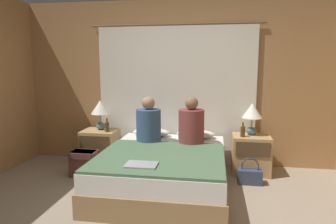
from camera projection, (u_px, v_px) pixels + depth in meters
name	position (u px, v px, depth m)	size (l,w,h in m)	color
ground_plane	(149.00, 222.00, 2.93)	(16.00, 16.00, 0.00)	gray
wall_back	(176.00, 83.00, 4.62)	(4.87, 0.06, 2.50)	#A37547
curtain_panel	(175.00, 96.00, 4.59)	(2.61, 0.02, 2.14)	silver
bed	(164.00, 170.00, 3.74)	(1.51, 1.91, 0.47)	#99754C
nightstand_left	(100.00, 148.00, 4.59)	(0.52, 0.44, 0.55)	tan
nightstand_right	(251.00, 154.00, 4.24)	(0.52, 0.44, 0.55)	tan
lamp_left	(100.00, 109.00, 4.56)	(0.28, 0.28, 0.45)	slate
lamp_right	(252.00, 113.00, 4.21)	(0.28, 0.28, 0.45)	slate
pillow_left	(151.00, 132.00, 4.49)	(0.56, 0.31, 0.12)	silver
pillow_right	(195.00, 134.00, 4.38)	(0.56, 0.31, 0.12)	silver
blanket_on_bed	(160.00, 157.00, 3.43)	(1.45, 1.30, 0.03)	#4C6B4C
person_left_in_bed	(149.00, 124.00, 4.11)	(0.34, 0.34, 0.64)	#38517A
person_right_in_bed	(191.00, 125.00, 4.01)	(0.35, 0.35, 0.65)	brown
beer_bottle_on_left_stand	(107.00, 127.00, 4.43)	(0.06, 0.06, 0.20)	#513819
beer_bottle_on_right_stand	(243.00, 131.00, 4.12)	(0.06, 0.06, 0.20)	#513819
laptop_on_bed	(141.00, 165.00, 3.08)	(0.33, 0.23, 0.02)	#9EA0A5
backpack_on_floor	(84.00, 162.00, 4.14)	(0.36, 0.25, 0.36)	brown
handbag_on_floor	(250.00, 176.00, 3.89)	(0.30, 0.17, 0.34)	#333D56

